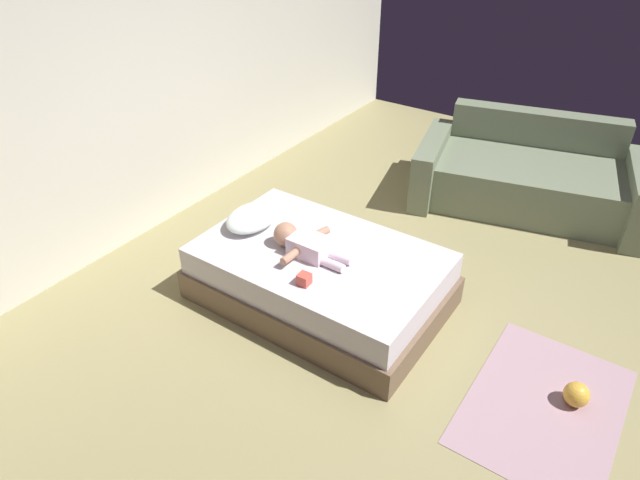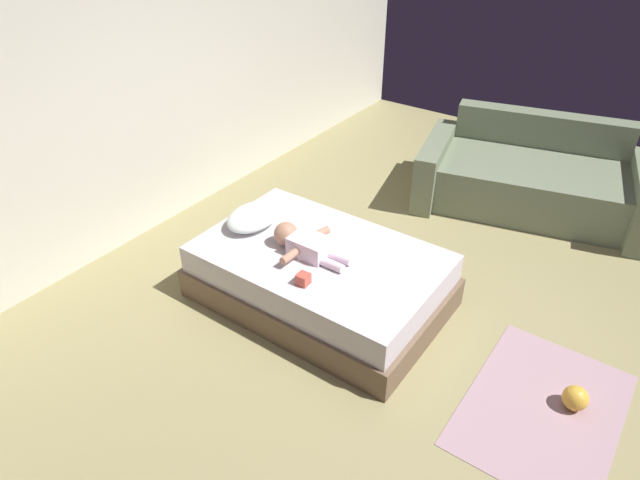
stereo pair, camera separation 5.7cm
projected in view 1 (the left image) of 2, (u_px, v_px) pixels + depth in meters
ground_plane at (460, 352)px, 3.79m from camera, size 8.00×8.00×0.00m
wall_behind_bed at (130, 73)px, 4.42m from camera, size 8.00×0.12×2.76m
bed at (320, 276)px, 4.13m from camera, size 1.16×1.81×0.45m
pillow at (252, 217)px, 4.25m from camera, size 0.47×0.33×0.14m
baby at (303, 243)px, 3.96m from camera, size 0.52×0.62×0.18m
toothbrush at (311, 233)px, 4.19m from camera, size 0.03×0.13×0.02m
couch at (528, 176)px, 5.34m from camera, size 1.56×2.24×0.78m
rug at (544, 406)px, 3.40m from camera, size 1.23×0.86×0.01m
toy_ball at (577, 395)px, 3.37m from camera, size 0.15×0.15×0.15m
toy_block at (304, 279)px, 3.66m from camera, size 0.08×0.08×0.08m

